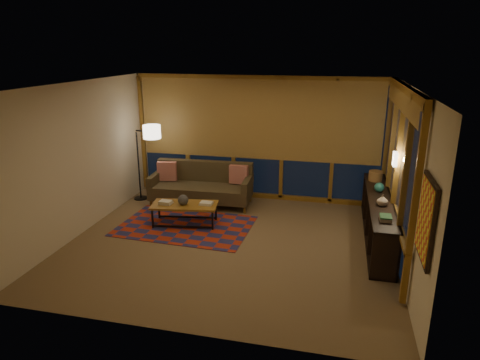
% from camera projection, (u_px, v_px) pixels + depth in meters
% --- Properties ---
extents(floor, '(5.50, 5.00, 0.01)m').
position_uv_depth(floor, '(230.00, 243.00, 7.44)').
color(floor, brown).
rests_on(floor, ground).
extents(ceiling, '(5.50, 5.00, 0.01)m').
position_uv_depth(ceiling, '(229.00, 85.00, 6.63)').
color(ceiling, '#ECE2C7').
rests_on(ceiling, walls).
extents(walls, '(5.51, 5.01, 2.70)m').
position_uv_depth(walls, '(230.00, 168.00, 7.04)').
color(walls, beige).
rests_on(walls, floor).
extents(window_wall_back, '(5.30, 0.16, 2.60)m').
position_uv_depth(window_wall_back, '(257.00, 139.00, 9.30)').
color(window_wall_back, '#976323').
rests_on(window_wall_back, walls).
extents(window_wall_right, '(0.16, 3.70, 2.60)m').
position_uv_depth(window_wall_right, '(397.00, 169.00, 7.01)').
color(window_wall_right, '#976323').
rests_on(window_wall_right, walls).
extents(wall_art, '(0.06, 0.74, 0.94)m').
position_uv_depth(wall_art, '(426.00, 220.00, 4.70)').
color(wall_art, red).
rests_on(wall_art, walls).
extents(wall_sconce, '(0.12, 0.18, 0.22)m').
position_uv_depth(wall_sconce, '(395.00, 159.00, 6.83)').
color(wall_sconce, white).
rests_on(wall_sconce, walls).
extents(sofa, '(2.16, 0.94, 0.87)m').
position_uv_depth(sofa, '(201.00, 185.00, 9.15)').
color(sofa, '#463926').
rests_on(sofa, floor).
extents(pillow_left, '(0.43, 0.21, 0.41)m').
position_uv_depth(pillow_left, '(167.00, 172.00, 9.36)').
color(pillow_left, '#B31414').
rests_on(pillow_left, sofa).
extents(pillow_right, '(0.41, 0.16, 0.40)m').
position_uv_depth(pillow_right, '(239.00, 175.00, 9.13)').
color(pillow_right, '#B31414').
rests_on(pillow_right, sofa).
extents(area_rug, '(2.52, 1.74, 0.01)m').
position_uv_depth(area_rug, '(185.00, 226.00, 8.13)').
color(area_rug, '#AB2E17').
rests_on(area_rug, floor).
extents(coffee_table, '(1.31, 0.75, 0.41)m').
position_uv_depth(coffee_table, '(185.00, 214.00, 8.17)').
color(coffee_table, '#976323').
rests_on(coffee_table, floor).
extents(book_stack_a, '(0.23, 0.19, 0.06)m').
position_uv_depth(book_stack_a, '(166.00, 202.00, 8.10)').
color(book_stack_a, silver).
rests_on(book_stack_a, coffee_table).
extents(book_stack_b, '(0.23, 0.18, 0.05)m').
position_uv_depth(book_stack_b, '(206.00, 203.00, 8.08)').
color(book_stack_b, silver).
rests_on(book_stack_b, coffee_table).
extents(ceramic_pot, '(0.23, 0.23, 0.20)m').
position_uv_depth(ceramic_pot, '(183.00, 200.00, 8.05)').
color(ceramic_pot, black).
rests_on(ceramic_pot, coffee_table).
extents(floor_lamp, '(0.61, 0.45, 1.70)m').
position_uv_depth(floor_lamp, '(138.00, 162.00, 9.36)').
color(floor_lamp, black).
rests_on(floor_lamp, floor).
extents(bookshelf, '(0.40, 3.05, 0.76)m').
position_uv_depth(bookshelf, '(378.00, 218.00, 7.52)').
color(bookshelf, black).
rests_on(bookshelf, floor).
extents(basket, '(0.32, 0.32, 0.19)m').
position_uv_depth(basket, '(375.00, 176.00, 8.32)').
color(basket, '#9E693C').
rests_on(basket, bookshelf).
extents(teal_bowl, '(0.20, 0.20, 0.18)m').
position_uv_depth(teal_bowl, '(379.00, 187.00, 7.67)').
color(teal_bowl, '#246D61').
rests_on(teal_bowl, bookshelf).
extents(vase, '(0.23, 0.23, 0.19)m').
position_uv_depth(vase, '(382.00, 200.00, 7.02)').
color(vase, tan).
rests_on(vase, bookshelf).
extents(shelf_book_stack, '(0.21, 0.25, 0.06)m').
position_uv_depth(shelf_book_stack, '(386.00, 218.00, 6.45)').
color(shelf_book_stack, silver).
rests_on(shelf_book_stack, bookshelf).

